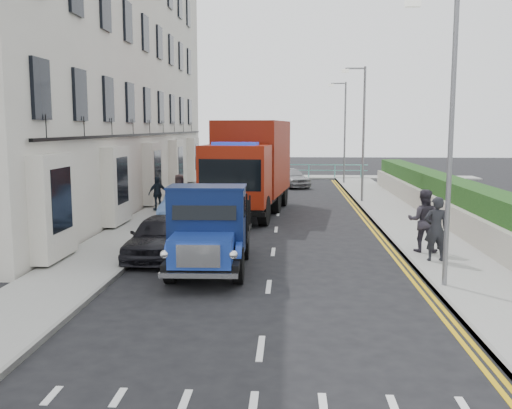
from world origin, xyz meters
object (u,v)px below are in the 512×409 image
object	(u,v)px
red_lorry	(250,164)
bedford_lorry	(208,235)
lamp_near	(446,125)
lamp_mid	(361,126)
lamp_far	(343,126)
parked_car_front	(160,236)
pedestrian_east_near	(436,229)

from	to	relation	value
red_lorry	bedford_lorry	bearing A→B (deg)	-85.21
lamp_near	lamp_mid	bearing A→B (deg)	90.00
lamp_near	lamp_far	bearing A→B (deg)	90.00
bedford_lorry	red_lorry	distance (m)	11.21
lamp_near	parked_car_front	xyz separation A→B (m)	(-7.58, 3.00, -3.34)
lamp_far	bedford_lorry	distance (m)	25.78
lamp_far	pedestrian_east_near	world-z (taller)	lamp_far
red_lorry	pedestrian_east_near	size ratio (longest dim) A/B	4.48
lamp_near	lamp_far	distance (m)	26.00
lamp_near	lamp_mid	distance (m)	16.00
bedford_lorry	pedestrian_east_near	xyz separation A→B (m)	(6.37, 1.53, -0.05)
lamp_far	parked_car_front	size ratio (longest dim) A/B	1.81
bedford_lorry	pedestrian_east_near	size ratio (longest dim) A/B	2.74
lamp_far	red_lorry	size ratio (longest dim) A/B	0.84
bedford_lorry	parked_car_front	world-z (taller)	bedford_lorry
lamp_mid	lamp_far	bearing A→B (deg)	90.00
red_lorry	pedestrian_east_near	bearing A→B (deg)	-51.37
bedford_lorry	lamp_far	bearing A→B (deg)	75.49
lamp_far	lamp_mid	bearing A→B (deg)	-90.00
pedestrian_east_near	lamp_mid	bearing A→B (deg)	-90.23
pedestrian_east_near	bedford_lorry	bearing A→B (deg)	10.98
lamp_mid	pedestrian_east_near	bearing A→B (deg)	-87.74
parked_car_front	lamp_mid	bearing A→B (deg)	63.02
pedestrian_east_near	parked_car_front	bearing A→B (deg)	-5.45
red_lorry	parked_car_front	world-z (taller)	red_lorry
lamp_near	red_lorry	size ratio (longest dim) A/B	0.84
bedford_lorry	lamp_mid	bearing A→B (deg)	67.33
lamp_far	pedestrian_east_near	distance (m)	23.61
lamp_far	red_lorry	distance (m)	14.95
lamp_near	pedestrian_east_near	xyz separation A→B (m)	(0.53, 2.58, -2.95)
lamp_mid	bedford_lorry	xyz separation A→B (m)	(-5.84, -14.94, -2.90)
lamp_mid	red_lorry	world-z (taller)	lamp_mid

